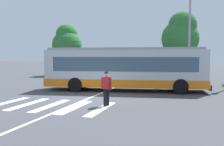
{
  "coord_description": "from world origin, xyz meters",
  "views": [
    {
      "loc": [
        5.71,
        -12.96,
        2.48
      ],
      "look_at": [
        0.48,
        3.65,
        1.3
      ],
      "focal_mm": 40.31,
      "sensor_mm": 36.0,
      "label": 1
    }
  ],
  "objects": [
    {
      "name": "background_tree_left",
      "position": [
        -9.62,
        16.38,
        4.25
      ],
      "size": [
        3.79,
        3.79,
        6.61
      ],
      "color": "brown",
      "rests_on": "ground_plane"
    },
    {
      "name": "parked_car_white",
      "position": [
        4.06,
        16.55,
        0.77
      ],
      "size": [
        1.97,
        4.55,
        1.35
      ],
      "color": "black",
      "rests_on": "ground_plane"
    },
    {
      "name": "twin_arm_street_lamp",
      "position": [
        5.53,
        11.3,
        6.27
      ],
      "size": [
        5.04,
        0.32,
        10.3
      ],
      "color": "#939399",
      "rests_on": "ground_plane"
    },
    {
      "name": "parked_car_charcoal",
      "position": [
        -7.01,
        16.79,
        0.77
      ],
      "size": [
        2.19,
        4.64,
        1.35
      ],
      "color": "black",
      "rests_on": "ground_plane"
    },
    {
      "name": "city_transit_bus",
      "position": [
        1.21,
        4.42,
        1.59
      ],
      "size": [
        11.54,
        4.28,
        3.06
      ],
      "color": "black",
      "rests_on": "ground_plane"
    },
    {
      "name": "background_tree_right",
      "position": [
        4.38,
        20.86,
        5.23
      ],
      "size": [
        4.8,
        4.8,
        8.22
      ],
      "color": "brown",
      "rests_on": "ground_plane"
    },
    {
      "name": "parked_car_black",
      "position": [
        1.25,
        16.95,
        0.77
      ],
      "size": [
        2.02,
        4.57,
        1.35
      ],
      "color": "black",
      "rests_on": "ground_plane"
    },
    {
      "name": "lane_center_line",
      "position": [
        0.02,
        2.0,
        0.0
      ],
      "size": [
        0.16,
        24.0,
        0.01
      ],
      "primitive_type": "cube",
      "color": "silver",
      "rests_on": "ground_plane"
    },
    {
      "name": "parked_car_blue",
      "position": [
        -4.15,
        16.53,
        0.77
      ],
      "size": [
        2.14,
        4.62,
        1.35
      ],
      "color": "black",
      "rests_on": "ground_plane"
    },
    {
      "name": "parked_car_red",
      "position": [
        -1.55,
        16.81,
        0.77
      ],
      "size": [
        1.92,
        4.52,
        1.35
      ],
      "color": "black",
      "rests_on": "ground_plane"
    },
    {
      "name": "ground_plane",
      "position": [
        0.0,
        0.0,
        0.0
      ],
      "size": [
        160.0,
        160.0,
        0.0
      ],
      "primitive_type": "plane",
      "color": "#424449"
    },
    {
      "name": "crosswalk_painted_stripes",
      "position": [
        -0.95,
        -2.01,
        0.0
      ],
      "size": [
        5.79,
        3.39,
        0.01
      ],
      "color": "silver",
      "rests_on": "ground_plane"
    },
    {
      "name": "pedestrian_crossing_street",
      "position": [
        1.73,
        -1.27,
        0.97
      ],
      "size": [
        0.57,
        0.42,
        1.72
      ],
      "color": "black",
      "rests_on": "ground_plane"
    }
  ]
}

